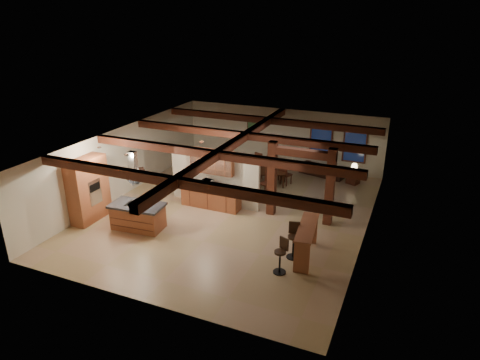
% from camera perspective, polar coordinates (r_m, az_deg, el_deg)
% --- Properties ---
extents(ground, '(12.00, 12.00, 0.00)m').
position_cam_1_polar(ground, '(16.75, -0.97, -4.31)').
color(ground, tan).
rests_on(ground, ground).
extents(room_walls, '(12.00, 12.00, 12.00)m').
position_cam_1_polar(room_walls, '(16.05, -1.01, 1.41)').
color(room_walls, beige).
rests_on(room_walls, ground).
extents(ceiling_beams, '(10.00, 12.00, 0.28)m').
position_cam_1_polar(ceiling_beams, '(15.74, -1.03, 4.76)').
color(ceiling_beams, '#3E1F0F').
rests_on(ceiling_beams, room_walls).
extents(timber_posts, '(2.50, 0.30, 2.90)m').
position_cam_1_polar(timber_posts, '(15.72, 8.09, 0.68)').
color(timber_posts, '#3E1F0F').
rests_on(timber_posts, ground).
extents(partition_wall, '(3.80, 0.18, 2.20)m').
position_cam_1_polar(partition_wall, '(17.12, -3.37, 0.26)').
color(partition_wall, beige).
rests_on(partition_wall, ground).
extents(pantry_cabinet, '(0.67, 1.60, 2.40)m').
position_cam_1_polar(pantry_cabinet, '(16.71, -19.57, -1.20)').
color(pantry_cabinet, brown).
rests_on(pantry_cabinet, ground).
extents(back_counter, '(2.50, 0.66, 0.94)m').
position_cam_1_polar(back_counter, '(17.04, -3.90, -2.14)').
color(back_counter, brown).
rests_on(back_counter, ground).
extents(upper_display_cabinet, '(1.80, 0.36, 0.95)m').
position_cam_1_polar(upper_display_cabinet, '(16.70, -3.71, 2.44)').
color(upper_display_cabinet, brown).
rests_on(upper_display_cabinet, partition_wall).
extents(range_hood, '(1.10, 1.10, 1.40)m').
position_cam_1_polar(range_hood, '(15.29, -13.86, -0.30)').
color(range_hood, silver).
rests_on(range_hood, room_walls).
extents(back_windows, '(2.70, 0.07, 1.70)m').
position_cam_1_polar(back_windows, '(20.79, 12.90, 4.81)').
color(back_windows, '#3E1F0F').
rests_on(back_windows, room_walls).
extents(framed_art, '(0.65, 0.05, 0.85)m').
position_cam_1_polar(framed_art, '(21.85, 1.77, 6.71)').
color(framed_art, '#3E1F0F').
rests_on(framed_art, room_walls).
extents(recessed_cans, '(3.16, 2.46, 0.03)m').
position_cam_1_polar(recessed_cans, '(15.33, -12.74, 4.18)').
color(recessed_cans, silver).
rests_on(recessed_cans, room_walls).
extents(kitchen_island, '(2.00, 1.18, 0.95)m').
position_cam_1_polar(kitchen_island, '(15.81, -13.44, -4.68)').
color(kitchen_island, brown).
rests_on(kitchen_island, ground).
extents(dining_table, '(2.19, 1.72, 0.68)m').
position_cam_1_polar(dining_table, '(19.25, 3.13, 0.32)').
color(dining_table, '#3C1D0F').
rests_on(dining_table, ground).
extents(sofa, '(2.29, 1.32, 0.63)m').
position_cam_1_polar(sofa, '(20.76, 10.97, 1.49)').
color(sofa, black).
rests_on(sofa, ground).
extents(microwave, '(0.44, 0.34, 0.22)m').
position_cam_1_polar(microwave, '(16.86, -4.32, -0.29)').
color(microwave, silver).
rests_on(microwave, back_counter).
extents(bar_counter, '(0.75, 2.11, 1.09)m').
position_cam_1_polar(bar_counter, '(13.69, 8.87, -7.46)').
color(bar_counter, brown).
rests_on(bar_counter, ground).
extents(side_table, '(0.62, 0.62, 0.60)m').
position_cam_1_polar(side_table, '(20.05, 14.87, 0.36)').
color(side_table, '#3E1F0F').
rests_on(side_table, ground).
extents(table_lamp, '(0.29, 0.29, 0.35)m').
position_cam_1_polar(table_lamp, '(19.87, 15.02, 1.82)').
color(table_lamp, black).
rests_on(table_lamp, side_table).
extents(bar_stool_a, '(0.42, 0.43, 1.12)m').
position_cam_1_polar(bar_stool_a, '(12.94, 5.48, -10.00)').
color(bar_stool_a, black).
rests_on(bar_stool_a, ground).
extents(bar_stool_b, '(0.42, 0.44, 1.19)m').
position_cam_1_polar(bar_stool_b, '(13.70, 7.16, -7.97)').
color(bar_stool_b, black).
rests_on(bar_stool_b, ground).
extents(dining_chairs, '(2.38, 2.38, 1.23)m').
position_cam_1_polar(dining_chairs, '(19.15, 3.15, 1.11)').
color(dining_chairs, '#3E1F0F').
rests_on(dining_chairs, ground).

